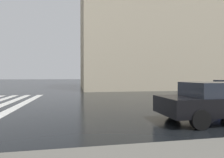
# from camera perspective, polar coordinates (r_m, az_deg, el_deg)

# --- Properties ---
(haussmann_block_corner) EXTENTS (15.20, 23.47, 18.90)m
(haussmann_block_corner) POSITION_cam_1_polar(r_m,az_deg,el_deg) (30.75, 14.14, 15.12)
(haussmann_block_corner) COLOR beige
(haussmann_block_corner) RESTS_ON ground_plane
(car_black) EXTENTS (1.85, 4.10, 1.41)m
(car_black) POSITION_cam_1_polar(r_m,az_deg,el_deg) (7.80, 29.20, -5.66)
(car_black) COLOR black
(car_black) RESTS_ON ground_plane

